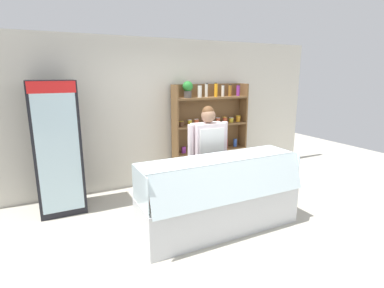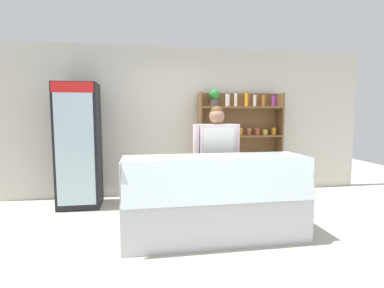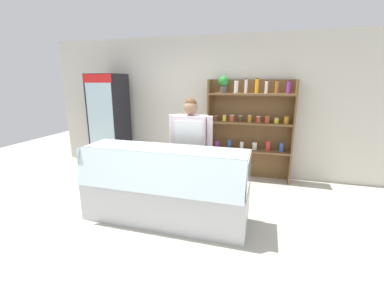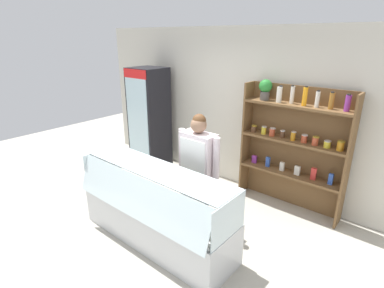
% 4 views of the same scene
% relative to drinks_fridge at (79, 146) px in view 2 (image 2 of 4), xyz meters
% --- Properties ---
extents(ground_plane, '(12.00, 12.00, 0.00)m').
position_rel_drinks_fridge_xyz_m(ground_plane, '(1.91, -1.54, -0.99)').
color(ground_plane, '#B7B2A3').
extents(back_wall, '(6.80, 0.10, 2.70)m').
position_rel_drinks_fridge_xyz_m(back_wall, '(1.91, 0.53, 0.36)').
color(back_wall, beige).
rests_on(back_wall, ground).
extents(drinks_fridge, '(0.65, 0.61, 1.99)m').
position_rel_drinks_fridge_xyz_m(drinks_fridge, '(0.00, 0.00, 0.00)').
color(drinks_fridge, black).
rests_on(drinks_fridge, ground).
extents(shelving_unit, '(1.57, 0.29, 1.94)m').
position_rel_drinks_fridge_xyz_m(shelving_unit, '(2.78, 0.32, 0.08)').
color(shelving_unit, brown).
rests_on(shelving_unit, ground).
extents(deli_display_case, '(2.20, 0.71, 1.01)m').
position_rel_drinks_fridge_xyz_m(deli_display_case, '(1.85, -1.62, -0.68)').
color(deli_display_case, silver).
rests_on(deli_display_case, ground).
extents(shop_clerk, '(0.67, 0.25, 1.61)m').
position_rel_drinks_fridge_xyz_m(shop_clerk, '(2.03, -0.98, -0.04)').
color(shop_clerk, '#2D2D38').
rests_on(shop_clerk, ground).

